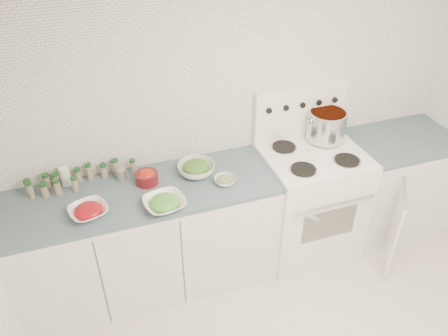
{
  "coord_description": "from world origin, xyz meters",
  "views": [
    {
      "loc": [
        -1.07,
        -1.21,
        2.73
      ],
      "look_at": [
        -0.26,
        1.14,
        1.0
      ],
      "focal_mm": 35.0,
      "sensor_mm": 36.0,
      "label": 1
    }
  ],
  "objects_px": {
    "bowl_snowpea": "(164,203)",
    "stove": "(308,198)",
    "stock_pot": "(327,124)",
    "bowl_tomato": "(88,211)"
  },
  "relations": [
    {
      "from": "bowl_snowpea",
      "to": "stove",
      "type": "bearing_deg",
      "value": 10.18
    },
    {
      "from": "stove",
      "to": "stock_pot",
      "type": "bearing_deg",
      "value": 41.16
    },
    {
      "from": "stock_pot",
      "to": "bowl_snowpea",
      "type": "distance_m",
      "value": 1.43
    },
    {
      "from": "stove",
      "to": "bowl_snowpea",
      "type": "distance_m",
      "value": 1.3
    },
    {
      "from": "bowl_tomato",
      "to": "bowl_snowpea",
      "type": "relative_size",
      "value": 0.98
    },
    {
      "from": "stove",
      "to": "stock_pot",
      "type": "xyz_separation_m",
      "value": [
        0.18,
        0.15,
        0.57
      ]
    },
    {
      "from": "stock_pot",
      "to": "bowl_snowpea",
      "type": "bearing_deg",
      "value": -164.98
    },
    {
      "from": "stove",
      "to": "stock_pot",
      "type": "relative_size",
      "value": 4.24
    },
    {
      "from": "stock_pot",
      "to": "bowl_snowpea",
      "type": "height_order",
      "value": "stock_pot"
    },
    {
      "from": "stock_pot",
      "to": "bowl_tomato",
      "type": "height_order",
      "value": "stock_pot"
    }
  ]
}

